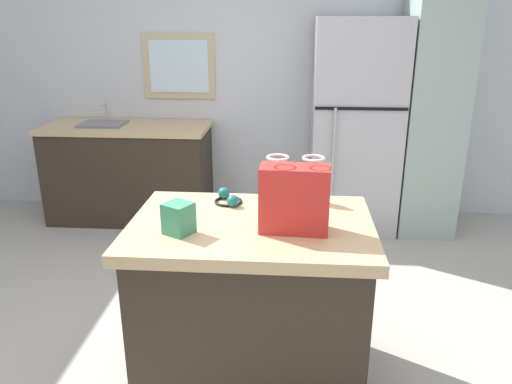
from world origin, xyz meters
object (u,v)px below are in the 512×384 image
Objects in this scene: kitchen_island at (252,302)px; tall_cabinet at (431,112)px; refrigerator at (355,127)px; ear_defenders at (228,199)px; shopping_bag at (294,198)px; small_box at (179,218)px; bottle at (314,184)px.

kitchen_island is 0.55× the size of tall_cabinet.
kitchen_island is 0.64× the size of refrigerator.
ear_defenders is at bearing -128.50° from tall_cabinet.
refrigerator is 5.21× the size of shopping_bag.
ear_defenders is at bearing 119.18° from kitchen_island.
refrigerator is at bearing 65.30° from ear_defenders.
small_box is 0.78m from bottle.
tall_cabinet is at bearing 60.21° from bottle.
shopping_bag is at bearing 7.65° from small_box.
bottle is (-0.43, -1.86, 0.08)m from refrigerator.
refrigerator is at bearing -179.98° from tall_cabinet.
kitchen_island is at bearing 157.73° from shopping_bag.
refrigerator is at bearing 71.34° from kitchen_island.
bottle is at bearing 36.45° from small_box.
kitchen_island is 3.31× the size of shopping_bag.
ear_defenders is (0.17, 0.41, -0.05)m from small_box.
shopping_bag reaches higher than small_box.
small_box is (-0.32, -0.15, 0.52)m from kitchen_island.
shopping_bag is 2.44× the size of small_box.
refrigerator is 12.70× the size of small_box.
kitchen_island is 0.70m from bottle.
shopping_bag is 1.75× the size of ear_defenders.
refrigerator is 0.66m from tall_cabinet.
kitchen_island is 5.79× the size of ear_defenders.
tall_cabinet is at bearing 51.50° from ear_defenders.
ear_defenders is at bearing 67.42° from small_box.
refrigerator is at bearing 76.82° from shopping_bag.
tall_cabinet reaches higher than ear_defenders.
refrigerator reaches higher than shopping_bag.
shopping_bag is at bearing -103.18° from refrigerator.
tall_cabinet is at bearing 62.60° from shopping_bag.
tall_cabinet is at bearing 53.96° from small_box.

